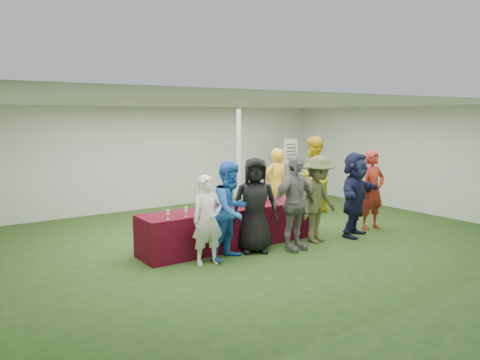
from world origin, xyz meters
TOP-DOWN VIEW (x-y plane):
  - ground at (0.00, 0.00)m, footprint 60.00×60.00m
  - tent at (0.50, 1.20)m, footprint 10.00×10.00m
  - serving_table at (-0.68, -0.27)m, footprint 3.60×0.80m
  - wine_bottles at (-0.02, -0.13)m, footprint 0.87×0.14m
  - wine_glasses at (-1.21, -0.52)m, footprint 2.81×0.16m
  - water_bottle at (-0.66, -0.19)m, footprint 0.07×0.07m
  - bar_towel at (0.86, -0.22)m, footprint 0.25×0.18m
  - dump_bucket at (0.85, -0.49)m, footprint 0.24×0.24m
  - wine_list_sign at (3.30, 2.63)m, footprint 0.50×0.03m
  - staff_pourer at (1.28, 0.83)m, footprint 0.64×0.43m
  - staff_back at (2.62, 1.01)m, footprint 1.08×0.92m
  - customer_0 at (-1.61, -0.96)m, footprint 0.59×0.44m
  - customer_1 at (-1.13, -0.93)m, footprint 0.99×0.87m
  - customer_2 at (-0.54, -0.83)m, footprint 1.01×0.89m
  - customer_3 at (0.11, -1.15)m, footprint 1.06×0.52m
  - customer_4 at (0.85, -1.00)m, footprint 1.22×0.89m
  - customer_5 at (1.80, -1.10)m, footprint 1.68×1.09m
  - customer_6 at (2.58, -0.90)m, footprint 0.66×0.46m

SIDE VIEW (x-z plane):
  - ground at x=0.00m, z-range 0.00..0.00m
  - serving_table at x=-0.68m, z-range 0.00..0.75m
  - customer_0 at x=-1.61m, z-range 0.00..1.50m
  - bar_towel at x=0.86m, z-range 0.75..0.78m
  - dump_bucket at x=0.85m, z-range 0.75..0.93m
  - customer_1 at x=-1.13m, z-range 0.00..1.70m
  - customer_4 at x=0.85m, z-range 0.00..1.70m
  - water_bottle at x=-0.66m, z-range 0.74..0.97m
  - staff_pourer at x=1.28m, z-range 0.00..1.72m
  - customer_6 at x=2.58m, z-range 0.00..1.72m
  - wine_glasses at x=-1.21m, z-range 0.78..0.94m
  - customer_2 at x=-0.54m, z-range 0.00..1.73m
  - customer_5 at x=1.80m, z-range 0.00..1.73m
  - wine_bottles at x=-0.02m, z-range 0.71..1.03m
  - customer_3 at x=0.11m, z-range 0.00..1.74m
  - staff_back at x=2.62m, z-range 0.00..1.95m
  - wine_list_sign at x=3.30m, z-range 0.42..2.22m
  - tent at x=0.50m, z-range -3.65..6.35m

